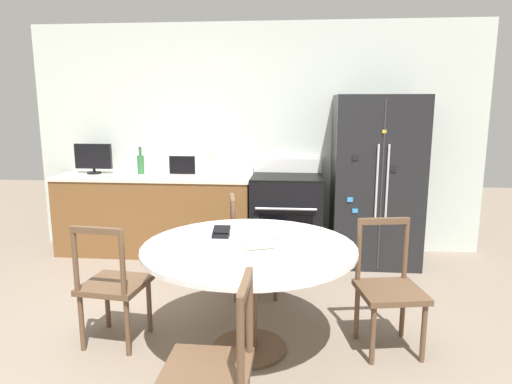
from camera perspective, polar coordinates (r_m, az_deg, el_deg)
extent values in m
plane|color=gray|center=(3.21, -5.09, -20.92)|extent=(14.00, 14.00, 0.00)
cube|color=silver|center=(5.37, -0.21, 6.73)|extent=(5.20, 0.10, 2.60)
cube|color=brown|center=(5.38, -12.39, -2.89)|extent=(2.19, 0.62, 0.86)
cube|color=beige|center=(5.29, -12.59, 1.85)|extent=(2.21, 0.64, 0.03)
cube|color=black|center=(5.03, 14.71, 1.42)|extent=(0.90, 0.73, 1.79)
cube|color=#333333|center=(4.66, 15.43, 0.67)|extent=(0.01, 0.01, 1.72)
cylinder|color=silver|center=(4.64, 14.88, 1.19)|extent=(0.02, 0.02, 0.75)
cylinder|color=silver|center=(4.65, 16.09, 1.16)|extent=(0.02, 0.02, 0.75)
cube|color=#338CD8|center=(4.64, 11.67, -0.94)|extent=(0.06, 0.02, 0.05)
cube|color=black|center=(4.65, 16.71, 2.78)|extent=(0.07, 0.02, 0.05)
cube|color=yellow|center=(4.60, 15.75, 7.30)|extent=(0.04, 0.02, 0.03)
cube|color=#338CD8|center=(4.68, 12.28, -2.31)|extent=(0.06, 0.01, 0.04)
cube|color=black|center=(4.58, 12.34, 4.20)|extent=(0.06, 0.02, 0.05)
cube|color=black|center=(5.09, 3.84, -3.22)|extent=(0.78, 0.64, 0.90)
cube|color=black|center=(4.81, 3.72, -5.20)|extent=(0.56, 0.01, 0.40)
cylinder|color=silver|center=(4.71, 3.75, -2.13)|extent=(0.64, 0.02, 0.02)
cube|color=black|center=(5.00, 3.91, 1.90)|extent=(0.78, 0.64, 0.02)
cube|color=white|center=(5.28, 4.00, 3.35)|extent=(0.78, 0.06, 0.16)
cube|color=white|center=(5.21, -8.23, 3.61)|extent=(0.49, 0.36, 0.28)
cube|color=black|center=(5.04, -9.21, 3.35)|extent=(0.29, 0.01, 0.20)
cube|color=silver|center=(4.99, -6.75, 3.33)|extent=(0.10, 0.01, 0.20)
cylinder|color=black|center=(5.62, -19.55, 2.29)|extent=(0.16, 0.16, 0.02)
cylinder|color=black|center=(5.62, -19.57, 2.59)|extent=(0.03, 0.03, 0.04)
cube|color=black|center=(5.60, -19.67, 4.25)|extent=(0.43, 0.05, 0.29)
cylinder|color=#2D6B38|center=(5.41, -14.20, 3.32)|extent=(0.08, 0.08, 0.21)
cylinder|color=#2D6B38|center=(5.40, -14.28, 4.88)|extent=(0.03, 0.03, 0.08)
cylinder|color=#262626|center=(5.39, -14.30, 5.39)|extent=(0.03, 0.03, 0.01)
cylinder|color=white|center=(3.08, -0.87, -6.97)|extent=(1.44, 1.44, 0.03)
cylinder|color=brown|center=(3.21, -0.85, -13.24)|extent=(0.11, 0.11, 0.71)
cylinder|color=brown|center=(3.38, -0.83, -18.90)|extent=(0.52, 0.52, 0.03)
cube|color=brown|center=(4.10, -0.23, -7.02)|extent=(0.48, 0.48, 0.04)
cylinder|color=brown|center=(4.35, 1.90, -9.09)|extent=(0.04, 0.04, 0.41)
cylinder|color=brown|center=(4.03, 2.44, -10.76)|extent=(0.04, 0.04, 0.41)
cylinder|color=brown|center=(4.32, -2.70, -9.21)|extent=(0.04, 0.04, 0.41)
cylinder|color=brown|center=(4.00, -2.55, -10.90)|extent=(0.04, 0.04, 0.41)
cylinder|color=brown|center=(4.19, -2.99, -3.16)|extent=(0.04, 0.04, 0.45)
cylinder|color=brown|center=(3.85, -2.86, -4.40)|extent=(0.04, 0.04, 0.45)
cube|color=brown|center=(3.97, -2.95, -0.89)|extent=(0.09, 0.35, 0.04)
cube|color=brown|center=(2.36, -6.21, -21.45)|extent=(0.42, 0.42, 0.04)
cylinder|color=brown|center=(2.06, -1.95, -18.64)|extent=(0.04, 0.04, 0.45)
cylinder|color=brown|center=(2.36, -0.81, -14.55)|extent=(0.04, 0.04, 0.45)
cube|color=brown|center=(2.12, -1.36, -11.54)|extent=(0.04, 0.34, 0.04)
cube|color=brown|center=(3.46, -17.22, -10.98)|extent=(0.46, 0.46, 0.04)
cylinder|color=brown|center=(3.76, -18.09, -12.92)|extent=(0.04, 0.04, 0.41)
cylinder|color=brown|center=(3.61, -13.20, -13.68)|extent=(0.04, 0.04, 0.41)
cylinder|color=brown|center=(3.50, -20.96, -15.00)|extent=(0.04, 0.04, 0.41)
cylinder|color=brown|center=(3.34, -15.77, -15.98)|extent=(0.04, 0.04, 0.41)
cylinder|color=brown|center=(3.31, -21.67, -7.75)|extent=(0.04, 0.04, 0.45)
cylinder|color=brown|center=(3.14, -16.35, -8.42)|extent=(0.04, 0.04, 0.45)
cube|color=brown|center=(3.17, -19.32, -4.57)|extent=(0.35, 0.07, 0.04)
cube|color=brown|center=(3.33, 16.45, -11.85)|extent=(0.49, 0.49, 0.04)
cylinder|color=brown|center=(3.34, 20.21, -16.23)|extent=(0.04, 0.04, 0.41)
cylinder|color=brown|center=(3.22, 14.39, -16.97)|extent=(0.04, 0.04, 0.41)
cylinder|color=brown|center=(3.62, 17.86, -13.88)|extent=(0.04, 0.04, 0.41)
cylinder|color=brown|center=(3.51, 12.50, -14.43)|extent=(0.04, 0.04, 0.41)
cylinder|color=brown|center=(3.47, 18.21, -6.68)|extent=(0.04, 0.04, 0.45)
cylinder|color=brown|center=(3.35, 12.74, -7.02)|extent=(0.04, 0.04, 0.45)
cube|color=brown|center=(3.35, 15.70, -3.51)|extent=(0.35, 0.10, 0.04)
cylinder|color=silver|center=(3.07, -7.29, -6.04)|extent=(0.08, 0.08, 0.08)
cylinder|color=beige|center=(3.08, -7.28, -6.35)|extent=(0.07, 0.07, 0.04)
cylinder|color=beige|center=(2.98, 0.40, -6.72)|extent=(0.20, 0.12, 0.05)
cube|color=black|center=(3.27, -4.40, -5.40)|extent=(0.12, 0.10, 0.03)
cube|color=black|center=(3.29, -4.32, -4.81)|extent=(0.12, 0.10, 0.06)
cube|color=white|center=(3.31, 4.24, -5.34)|extent=(0.26, 0.33, 0.01)
cube|color=beige|center=(3.31, 4.24, -5.20)|extent=(0.24, 0.32, 0.01)
cube|color=silver|center=(3.31, 4.24, -5.07)|extent=(0.22, 0.30, 0.01)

